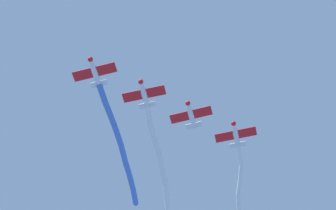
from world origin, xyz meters
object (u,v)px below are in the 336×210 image
Objects in this scene: airplane_left_wing at (144,94)px; airplane_slot at (236,134)px; airplane_right_wing at (191,115)px; airplane_lead at (95,72)px.

airplane_left_wing is 16.22m from airplane_slot.
airplane_slot reaches higher than airplane_right_wing.
airplane_slot is at bearing 131.92° from airplane_right_wing.
airplane_right_wing reaches higher than airplane_lead.
airplane_lead is 1.00× the size of airplane_right_wing.
airplane_left_wing is 1.00× the size of airplane_slot.
airplane_right_wing is 8.11m from airplane_slot.
airplane_lead is at bearing -50.23° from airplane_left_wing.
airplane_left_wing reaches higher than airplane_lead.
airplane_lead is 0.99× the size of airplane_slot.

